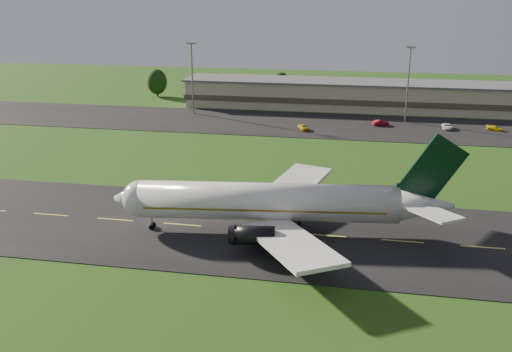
% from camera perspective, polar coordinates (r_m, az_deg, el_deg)
% --- Properties ---
extents(ground, '(360.00, 360.00, 0.00)m').
position_cam_1_polar(ground, '(85.12, 14.41, -6.39)').
color(ground, '#1E4411').
rests_on(ground, ground).
extents(taxiway, '(220.00, 30.00, 0.10)m').
position_cam_1_polar(taxiway, '(85.10, 14.42, -6.36)').
color(taxiway, black).
rests_on(taxiway, ground).
extents(apron, '(260.00, 30.00, 0.10)m').
position_cam_1_polar(apron, '(153.57, 12.96, 4.73)').
color(apron, black).
rests_on(apron, ground).
extents(airliner, '(51.20, 41.88, 15.57)m').
position_cam_1_polar(airliner, '(84.00, 1.78, -2.68)').
color(airliner, white).
rests_on(airliner, ground).
extents(terminal, '(145.00, 16.00, 8.40)m').
position_cam_1_polar(terminal, '(176.83, 14.91, 7.62)').
color(terminal, tan).
rests_on(terminal, ground).
extents(light_mast_west, '(2.40, 1.20, 20.35)m').
position_cam_1_polar(light_mast_west, '(166.11, -6.41, 10.52)').
color(light_mast_west, gray).
rests_on(light_mast_west, ground).
extents(light_mast_centre, '(2.40, 1.20, 20.35)m').
position_cam_1_polar(light_mast_centre, '(159.43, 15.02, 9.71)').
color(light_mast_centre, gray).
rests_on(light_mast_centre, ground).
extents(tree_line, '(194.03, 8.95, 11.01)m').
position_cam_1_polar(tree_line, '(190.21, 23.38, 7.79)').
color(tree_line, black).
rests_on(tree_line, ground).
extents(service_vehicle_a, '(3.51, 4.60, 1.46)m').
position_cam_1_polar(service_vehicle_a, '(147.41, 4.75, 4.89)').
color(service_vehicle_a, '#DFA10D').
rests_on(service_vehicle_a, apron).
extents(service_vehicle_b, '(4.64, 3.35, 1.45)m').
position_cam_1_polar(service_vehicle_b, '(155.46, 12.34, 5.23)').
color(service_vehicle_b, maroon).
rests_on(service_vehicle_b, apron).
extents(service_vehicle_c, '(2.48, 5.00, 1.36)m').
position_cam_1_polar(service_vehicle_c, '(155.82, 18.56, 4.71)').
color(service_vehicle_c, white).
rests_on(service_vehicle_c, apron).
extents(service_vehicle_d, '(4.52, 3.38, 1.22)m').
position_cam_1_polar(service_vehicle_d, '(158.62, 22.78, 4.43)').
color(service_vehicle_d, yellow).
rests_on(service_vehicle_d, apron).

